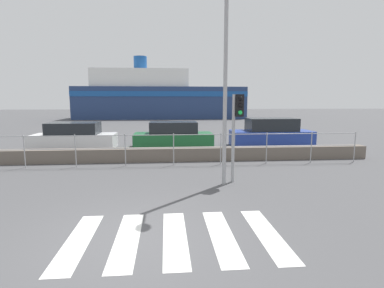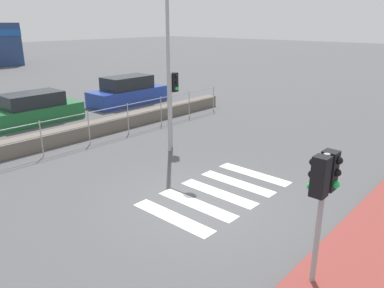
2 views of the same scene
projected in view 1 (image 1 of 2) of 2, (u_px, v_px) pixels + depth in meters
ground_plane at (132, 239)px, 5.64m from camera, size 160.00×160.00×0.00m
crosswalk at (175, 237)px, 5.71m from camera, size 4.05×2.40×0.01m
seawall at (151, 155)px, 12.76m from camera, size 19.03×0.55×0.56m
harbor_fence at (150, 145)px, 11.82m from camera, size 17.17×0.04×1.29m
traffic_light_far at (237, 118)px, 9.27m from camera, size 0.34×0.32×2.77m
streetlamp at (227, 66)px, 8.58m from camera, size 0.32×1.09×5.71m
ferry_boat at (157, 98)px, 42.30m from camera, size 23.29×6.25×8.55m
parked_car_white at (74, 137)px, 16.09m from camera, size 4.34×1.79×1.40m
parked_car_green at (173, 136)px, 16.55m from camera, size 4.30×1.75×1.40m
parked_car_blue at (271, 134)px, 17.01m from camera, size 4.52×1.75×1.58m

